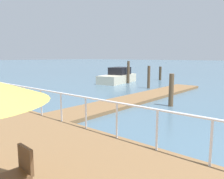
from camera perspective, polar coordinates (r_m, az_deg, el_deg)
name	(u,v)px	position (r m, az deg, el deg)	size (l,w,h in m)	color
ground_plane	(5,91)	(20.20, -25.52, -0.27)	(300.00, 300.00, 0.00)	slate
floating_dock	(141,98)	(14.80, 7.29, -2.06)	(15.31, 2.00, 0.18)	olive
boardwalk_railing	(50,97)	(8.90, -15.34, -1.96)	(0.06, 24.98, 1.08)	white
dock_piling_0	(149,77)	(19.75, 9.30, 3.12)	(0.25, 0.25, 1.95)	brown
dock_piling_1	(171,90)	(12.87, 14.78, -0.14)	(0.27, 0.27, 1.82)	brown
dock_piling_2	(128,72)	(23.28, 4.17, 4.41)	(0.26, 0.26, 2.29)	brown
dock_piling_3	(160,73)	(26.98, 12.12, 4.03)	(0.29, 0.29, 1.57)	#473826
moored_boat_0	(118,77)	(23.85, 1.51, 3.25)	(5.28, 2.92, 1.60)	beige
cafe_chair_0	(19,171)	(4.17, -22.52, -18.44)	(0.49, 0.46, 0.90)	brown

